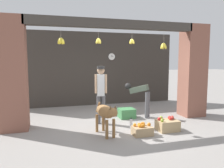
{
  "coord_description": "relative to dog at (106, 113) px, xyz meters",
  "views": [
    {
      "loc": [
        -1.79,
        -5.72,
        1.81
      ],
      "look_at": [
        0.0,
        0.43,
        1.11
      ],
      "focal_mm": 35.0,
      "sensor_mm": 36.0,
      "label": 1
    }
  ],
  "objects": [
    {
      "name": "ground_plane",
      "position": [
        0.5,
        0.78,
        -0.55
      ],
      "size": [
        60.0,
        60.0,
        0.0
      ],
      "primitive_type": "plane",
      "color": "gray"
    },
    {
      "name": "shop_back_wall",
      "position": [
        0.5,
        3.68,
        0.9
      ],
      "size": [
        6.66,
        0.12,
        2.91
      ],
      "primitive_type": "cube",
      "color": "#38332D",
      "rests_on": "ground_plane"
    },
    {
      "name": "shop_pillar_left",
      "position": [
        -2.17,
        1.08,
        0.9
      ],
      "size": [
        0.7,
        0.6,
        2.91
      ],
      "primitive_type": "cube",
      "color": "brown",
      "rests_on": "ground_plane"
    },
    {
      "name": "shop_pillar_right",
      "position": [
        3.18,
        1.08,
        0.9
      ],
      "size": [
        0.7,
        0.6,
        2.91
      ],
      "primitive_type": "cube",
      "color": "brown",
      "rests_on": "ground_plane"
    },
    {
      "name": "storefront_awning",
      "position": [
        0.51,
        0.9,
        2.21
      ],
      "size": [
        4.76,
        0.24,
        0.79
      ],
      "color": "#3D3833"
    },
    {
      "name": "dog",
      "position": [
        0.0,
        0.0,
        0.0
      ],
      "size": [
        0.44,
        1.08,
        0.8
      ],
      "rotation": [
        0.0,
        0.0,
        -1.37
      ],
      "color": "olive",
      "rests_on": "ground_plane"
    },
    {
      "name": "shopkeeper",
      "position": [
        0.11,
        0.98,
        0.41
      ],
      "size": [
        0.34,
        0.28,
        1.64
      ],
      "rotation": [
        0.0,
        0.0,
        2.95
      ],
      "color": "#56565B",
      "rests_on": "ground_plane"
    },
    {
      "name": "worker_stooping",
      "position": [
        1.49,
        1.35,
        0.16
      ],
      "size": [
        0.69,
        0.65,
        1.07
      ],
      "rotation": [
        0.0,
        0.0,
        0.84
      ],
      "color": "#56565B",
      "rests_on": "ground_plane"
    },
    {
      "name": "fruit_crate_oranges",
      "position": [
        0.85,
        -0.23,
        -0.43
      ],
      "size": [
        0.47,
        0.33,
        0.29
      ],
      "color": "tan",
      "rests_on": "ground_plane"
    },
    {
      "name": "fruit_crate_apples",
      "position": [
        1.61,
        -0.1,
        -0.4
      ],
      "size": [
        0.53,
        0.41,
        0.35
      ],
      "color": "tan",
      "rests_on": "ground_plane"
    },
    {
      "name": "produce_box_green",
      "position": [
        1.03,
        1.37,
        -0.41
      ],
      "size": [
        0.48,
        0.43,
        0.3
      ],
      "primitive_type": "cube",
      "color": "#42844C",
      "rests_on": "ground_plane"
    },
    {
      "name": "water_bottle",
      "position": [
        0.78,
        0.34,
        -0.42
      ],
      "size": [
        0.07,
        0.07,
        0.28
      ],
      "color": "silver",
      "rests_on": "ground_plane"
    },
    {
      "name": "wall_clock",
      "position": [
        1.19,
        3.6,
        1.39
      ],
      "size": [
        0.29,
        0.03,
        0.29
      ],
      "color": "black"
    }
  ]
}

